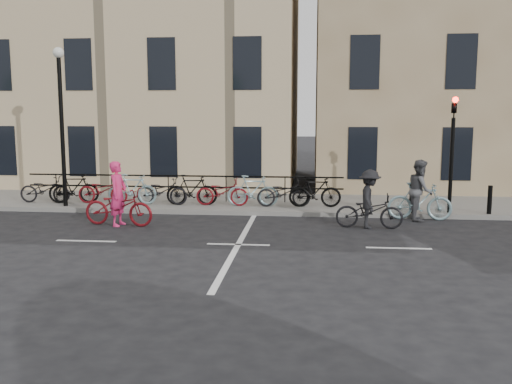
# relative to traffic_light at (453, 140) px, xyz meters

# --- Properties ---
(ground) EXTENTS (120.00, 120.00, 0.00)m
(ground) POSITION_rel_traffic_light_xyz_m (-6.20, -4.34, -2.45)
(ground) COLOR black
(ground) RESTS_ON ground
(sidewalk) EXTENTS (46.00, 4.00, 0.15)m
(sidewalk) POSITION_rel_traffic_light_xyz_m (-10.20, 1.66, -2.38)
(sidewalk) COLOR slate
(sidewalk) RESTS_ON ground
(building_east) EXTENTS (14.00, 10.00, 12.00)m
(building_east) POSITION_rel_traffic_light_xyz_m (2.80, 8.66, 3.70)
(building_east) COLOR #967E5A
(building_east) RESTS_ON sidewalk
(building_west) EXTENTS (20.00, 10.00, 10.00)m
(building_west) POSITION_rel_traffic_light_xyz_m (-15.20, 8.66, 2.70)
(building_west) COLOR tan
(building_west) RESTS_ON sidewalk
(traffic_light) EXTENTS (0.18, 0.30, 3.90)m
(traffic_light) POSITION_rel_traffic_light_xyz_m (0.00, 0.00, 0.00)
(traffic_light) COLOR black
(traffic_light) RESTS_ON sidewalk
(lamp_post) EXTENTS (0.36, 0.36, 5.28)m
(lamp_post) POSITION_rel_traffic_light_xyz_m (-12.70, 0.06, 1.04)
(lamp_post) COLOR black
(lamp_post) RESTS_ON sidewalk
(bollard_east) EXTENTS (0.14, 0.14, 0.90)m
(bollard_east) POSITION_rel_traffic_light_xyz_m (-1.20, -0.09, -1.85)
(bollard_east) COLOR black
(bollard_east) RESTS_ON sidewalk
(bollard_west) EXTENTS (0.14, 0.14, 0.90)m
(bollard_west) POSITION_rel_traffic_light_xyz_m (1.20, -0.09, -1.85)
(bollard_west) COLOR black
(bollard_west) RESTS_ON sidewalk
(parked_bikes) EXTENTS (11.45, 1.23, 1.05)m
(parked_bikes) POSITION_rel_traffic_light_xyz_m (-9.02, 0.70, -1.81)
(parked_bikes) COLOR black
(parked_bikes) RESTS_ON sidewalk
(cyclist_pink) EXTENTS (2.23, 1.04, 1.91)m
(cyclist_pink) POSITION_rel_traffic_light_xyz_m (-10.02, -2.28, -1.79)
(cyclist_pink) COLOR maroon
(cyclist_pink) RESTS_ON ground
(cyclist_grey) EXTENTS (2.00, 0.99, 1.89)m
(cyclist_grey) POSITION_rel_traffic_light_xyz_m (-1.03, -0.54, -1.69)
(cyclist_grey) COLOR #85A7AE
(cyclist_grey) RESTS_ON ground
(cyclist_dark) EXTENTS (1.95, 1.14, 1.70)m
(cyclist_dark) POSITION_rel_traffic_light_xyz_m (-2.70, -1.94, -1.78)
(cyclist_dark) COLOR black
(cyclist_dark) RESTS_ON ground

